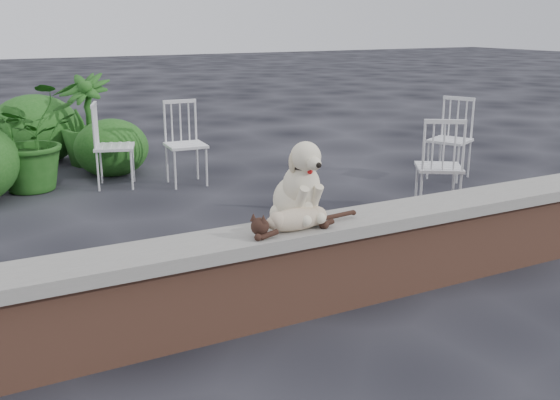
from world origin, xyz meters
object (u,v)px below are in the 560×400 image
cat (296,218)px  chair_d (450,139)px  chair_c (439,165)px  potted_plant_b (87,120)px  chair_b (186,144)px  chair_e (114,145)px  dog (296,180)px  potted_plant_a (30,137)px

cat → chair_d: 4.16m
cat → chair_c: size_ratio=0.99×
chair_c → potted_plant_b: bearing=-23.5°
chair_b → chair_c: same height
potted_plant_b → cat: bearing=-88.2°
chair_e → chair_b: same height
dog → potted_plant_a: (-1.06, 3.98, -0.26)m
dog → chair_d: dog is taller
dog → cat: bearing=-119.5°
dog → chair_e: (-0.23, 3.68, -0.38)m
dog → potted_plant_a: potted_plant_a is taller
dog → cat: (-0.08, -0.15, -0.19)m
chair_c → potted_plant_b: size_ratio=0.81×
potted_plant_a → potted_plant_b: 1.29m
chair_c → chair_e: bearing=-11.9°
dog → potted_plant_b: potted_plant_b is taller
chair_d → potted_plant_b: bearing=-153.6°
chair_e → chair_c: bearing=-116.8°
cat → potted_plant_b: potted_plant_b is taller
cat → potted_plant_b: bearing=90.4°
cat → potted_plant_a: (-0.98, 4.13, -0.07)m
chair_c → cat: bearing=63.1°
chair_b → potted_plant_a: potted_plant_a is taller
cat → chair_e: size_ratio=0.99×
cat → potted_plant_a: 4.25m
chair_e → potted_plant_b: potted_plant_b is taller
chair_c → potted_plant_a: potted_plant_a is taller
chair_d → chair_e: size_ratio=1.00×
dog → chair_c: dog is taller
potted_plant_a → chair_b: bearing=-20.3°
chair_e → potted_plant_a: (-0.83, 0.30, 0.12)m
chair_d → chair_e: same height
dog → potted_plant_a: bearing=103.5°
chair_e → chair_c: 3.51m
chair_b → cat: bearing=-94.9°
cat → potted_plant_b: size_ratio=0.80×
dog → cat: dog is taller
chair_d → potted_plant_a: bearing=-137.7°
potted_plant_b → chair_b: bearing=-64.7°
chair_e → dog: bearing=-158.2°
chair_c → dog: bearing=61.1°
chair_b → chair_c: (1.75, -2.21, 0.00)m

